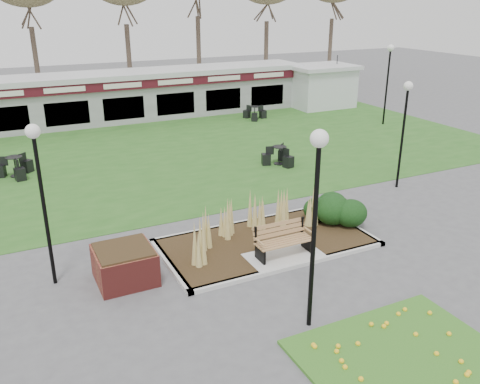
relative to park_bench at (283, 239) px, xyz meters
name	(u,v)px	position (x,y,z in m)	size (l,w,h in m)	color
ground	(286,261)	(0.00, -0.25, -0.59)	(100.00, 100.00, 0.00)	#515154
lawn	(159,153)	(0.00, 11.75, -0.58)	(34.00, 16.00, 0.02)	#265A1C
flower_bed	(399,353)	(0.00, -4.85, -0.52)	(4.20, 3.00, 0.16)	#2E6E1F
planting_bed	(299,224)	(1.27, 1.10, -0.22)	(6.75, 3.40, 1.27)	#2E2512
park_bench	(283,239)	(0.00, 0.00, 0.00)	(1.70, 0.66, 0.93)	#A6864B
brick_planter	(125,264)	(-4.40, 0.75, -0.11)	(1.50, 1.50, 0.95)	maroon
food_pavilion	(117,96)	(0.00, 19.71, 0.89)	(24.60, 3.40, 2.90)	gray
service_hut	(321,86)	(13.50, 17.75, 0.86)	(4.40, 3.40, 2.83)	silver
lamp_post_near_left	(39,171)	(-6.12, 1.44, 2.55)	(0.36, 0.36, 4.30)	black
lamp_post_near_right	(317,188)	(-1.10, -3.07, 2.79)	(0.38, 0.38, 4.63)	black
lamp_post_mid_right	(405,112)	(7.12, 3.08, 2.46)	(0.35, 0.35, 4.18)	black
lamp_post_far_right	(389,67)	(13.87, 11.69, 2.76)	(0.38, 0.38, 4.60)	black
bistro_set_b	(16,170)	(-6.44, 11.10, -0.28)	(1.59, 1.53, 0.86)	black
bistro_set_c	(255,115)	(7.61, 16.25, -0.30)	(1.30, 1.50, 0.79)	black
bistro_set_d	(279,158)	(4.37, 7.68, -0.29)	(1.52, 1.48, 0.82)	black
patio_umbrella	(336,84)	(14.72, 17.75, 0.87)	(2.03, 2.06, 2.30)	black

